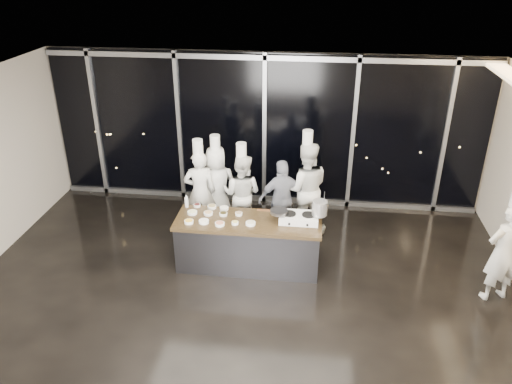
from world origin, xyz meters
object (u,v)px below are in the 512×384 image
chef_far_left (200,191)px  demo_counter (248,243)px  frying_pan (278,211)px  stock_pot (320,208)px  stove (299,218)px  guest (282,199)px  chef_center (242,193)px  chef_side (503,251)px  chef_left (217,186)px  chef_right (305,188)px

chef_far_left → demo_counter: bearing=123.0°
frying_pan → stock_pot: stock_pot is taller
demo_counter → chef_far_left: chef_far_left is taller
stock_pot → stove: bearing=-178.8°
demo_counter → chef_far_left: bearing=134.5°
chef_far_left → guest: (1.57, -0.01, -0.07)m
chef_center → chef_far_left: bearing=18.5°
chef_far_left → stock_pot: bearing=144.3°
chef_far_left → chef_side: 5.27m
stock_pot → guest: bearing=124.2°
chef_far_left → chef_left: bearing=-141.4°
chef_center → chef_right: size_ratio=0.88×
chef_side → frying_pan: bearing=-29.2°
demo_counter → guest: 1.24m
chef_left → chef_center: chef_left is taller
frying_pan → chef_left: (-1.31, 1.33, -0.23)m
demo_counter → stock_pot: bearing=4.1°
stove → chef_far_left: chef_far_left is taller
stock_pot → chef_right: chef_right is taller
chef_left → demo_counter: bearing=103.3°
chef_side → chef_center: bearing=-41.9°
stock_pot → demo_counter: bearing=-175.9°
chef_far_left → chef_right: size_ratio=0.91×
chef_center → chef_side: (4.26, -1.58, 0.05)m
chef_left → chef_side: bearing=142.5°
chef_left → guest: size_ratio=1.20×
chef_far_left → chef_left: 0.40m
frying_pan → chef_center: bearing=125.0°
demo_counter → stove: (0.84, 0.08, 0.51)m
stock_pot → chef_side: chef_side is taller
chef_left → chef_center: size_ratio=1.03×
stove → chef_center: bearing=135.5°
chef_left → chef_side: size_ratio=0.99×
chef_center → chef_right: bearing=-161.3°
demo_counter → chef_right: size_ratio=1.19×
stove → chef_side: 3.18m
demo_counter → chef_left: size_ratio=1.31×
chef_left → chef_center: (0.53, -0.22, -0.03)m
stove → guest: 1.08m
chef_far_left → guest: 1.57m
frying_pan → stove: bearing=1.9°
demo_counter → stove: size_ratio=3.82×
chef_left → stove: bearing=124.5°
chef_left → chef_right: chef_right is taller
stock_pot → frying_pan: bearing=-178.4°
frying_pan → chef_left: chef_left is taller
frying_pan → chef_left: size_ratio=0.28×
stove → chef_center: (-1.13, 1.10, -0.16)m
stove → guest: guest is taller
chef_left → guest: (1.31, -0.32, -0.06)m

